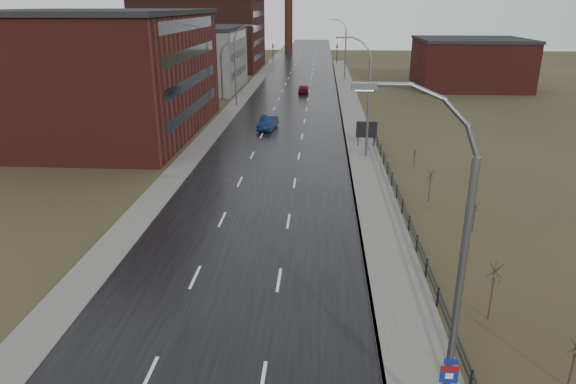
# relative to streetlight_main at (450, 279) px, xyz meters

# --- Properties ---
(road) EXTENTS (14.00, 300.00, 0.06)m
(road) POSITION_rel_streetlight_main_xyz_m (-8.47, 58.00, -6.03)
(road) COLOR black
(road) RESTS_ON ground
(sidewalk_right) EXTENTS (3.20, 180.00, 0.18)m
(sidewalk_right) POSITION_rel_streetlight_main_xyz_m (0.13, 33.00, -5.97)
(sidewalk_right) COLOR #595651
(sidewalk_right) RESTS_ON ground
(curb_right) EXTENTS (0.16, 180.00, 0.18)m
(curb_right) POSITION_rel_streetlight_main_xyz_m (-1.39, 33.00, -5.97)
(curb_right) COLOR slate
(curb_right) RESTS_ON ground
(sidewalk_left) EXTENTS (2.40, 260.00, 0.12)m
(sidewalk_left) POSITION_rel_streetlight_main_xyz_m (-16.67, 58.00, -6.00)
(sidewalk_left) COLOR #595651
(sidewalk_left) RESTS_ON ground
(warehouse_near) EXTENTS (22.44, 28.56, 13.50)m
(warehouse_near) POSITION_rel_streetlight_main_xyz_m (-29.46, 43.00, 0.70)
(warehouse_near) COLOR #471914
(warehouse_near) RESTS_ON ground
(warehouse_mid) EXTENTS (16.32, 20.40, 10.50)m
(warehouse_mid) POSITION_rel_streetlight_main_xyz_m (-26.46, 76.00, -0.80)
(warehouse_mid) COLOR slate
(warehouse_mid) RESTS_ON ground
(warehouse_far) EXTENTS (26.52, 24.48, 15.50)m
(warehouse_far) POSITION_rel_streetlight_main_xyz_m (-31.47, 106.00, 1.70)
(warehouse_far) COLOR #331611
(warehouse_far) RESTS_ON ground
(building_right) EXTENTS (18.36, 16.32, 8.50)m
(building_right) POSITION_rel_streetlight_main_xyz_m (21.83, 80.00, -1.80)
(building_right) COLOR #471914
(building_right) RESTS_ON ground
(streetlight_main) EXTENTS (3.91, 0.29, 12.11)m
(streetlight_main) POSITION_rel_streetlight_main_xyz_m (0.00, 0.00, 0.00)
(streetlight_main) COLOR slate
(streetlight_main) RESTS_ON ground
(streetlight_right_mid) EXTENTS (3.36, 0.28, 11.35)m
(streetlight_right_mid) POSITION_rel_streetlight_main_xyz_m (0.03, 34.00, -0.22)
(streetlight_right_mid) COLOR slate
(streetlight_right_mid) RESTS_ON ground
(streetlight_left) EXTENTS (3.36, 0.28, 11.35)m
(streetlight_left) POSITION_rel_streetlight_main_xyz_m (-16.17, 60.00, -0.22)
(streetlight_left) COLOR slate
(streetlight_left) RESTS_ON ground
(streetlight_right_far) EXTENTS (3.36, 0.28, 11.35)m
(streetlight_right_far) POSITION_rel_streetlight_main_xyz_m (0.03, 88.00, -0.22)
(streetlight_right_far) COLOR slate
(streetlight_right_far) RESTS_ON ground
(guardrail) EXTENTS (0.10, 53.05, 1.10)m
(guardrail) POSITION_rel_streetlight_main_xyz_m (1.83, 16.32, -5.35)
(guardrail) COLOR black
(guardrail) RESTS_ON ground
(shrub_b) EXTENTS (0.51, 0.54, 2.16)m
(shrub_b) POSITION_rel_streetlight_main_xyz_m (5.75, 2.55, -4.91)
(shrub_b) COLOR #382D23
(shrub_b) RESTS_ON ground
(shrub_c) EXTENTS (0.71, 0.75, 3.02)m
(shrub_c) POSITION_rel_streetlight_main_xyz_m (4.04, 7.10, -4.45)
(shrub_c) COLOR #382D23
(shrub_c) RESTS_ON ground
(shrub_d) EXTENTS (0.48, 0.51, 2.01)m
(shrub_d) POSITION_rel_streetlight_main_xyz_m (6.02, 17.28, -4.99)
(shrub_d) COLOR #382D23
(shrub_d) RESTS_ON ground
(shrub_e) EXTENTS (0.60, 0.64, 2.56)m
(shrub_e) POSITION_rel_streetlight_main_xyz_m (4.13, 22.41, -4.70)
(shrub_e) COLOR #382D23
(shrub_e) RESTS_ON ground
(shrub_f) EXTENTS (0.40, 0.42, 1.64)m
(shrub_f) POSITION_rel_streetlight_main_xyz_m (4.51, 31.41, -5.19)
(shrub_f) COLOR #382D23
(shrub_f) RESTS_ON ground
(billboard) EXTENTS (2.16, 0.17, 2.75)m
(billboard) POSITION_rel_streetlight_main_xyz_m (0.63, 37.93, -4.24)
(billboard) COLOR black
(billboard) RESTS_ON ground
(traffic_light_left) EXTENTS (0.58, 2.73, 5.30)m
(traffic_light_left) POSITION_rel_streetlight_main_xyz_m (-16.47, 118.00, -1.46)
(traffic_light_left) COLOR black
(traffic_light_left) RESTS_ON ground
(traffic_light_right) EXTENTS (0.58, 2.73, 5.30)m
(traffic_light_right) POSITION_rel_streetlight_main_xyz_m (-0.47, 118.00, -1.46)
(traffic_light_right) COLOR black
(traffic_light_right) RESTS_ON ground
(car_near) EXTENTS (2.23, 4.80, 1.52)m
(car_near) POSITION_rel_streetlight_main_xyz_m (-10.37, 45.29, -5.30)
(car_near) COLOR #0C1B3F
(car_near) RESTS_ON ground
(car_far) EXTENTS (1.68, 4.17, 1.42)m
(car_far) POSITION_rel_streetlight_main_xyz_m (-7.10, 71.87, -5.35)
(car_far) COLOR #490C0C
(car_far) RESTS_ON ground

